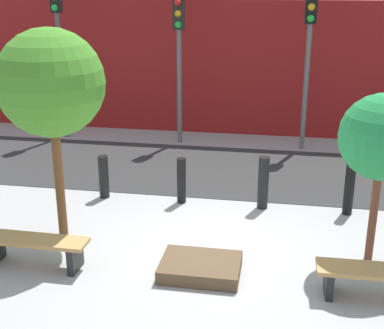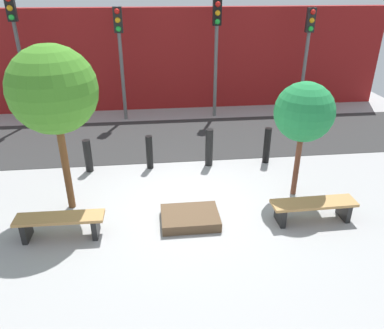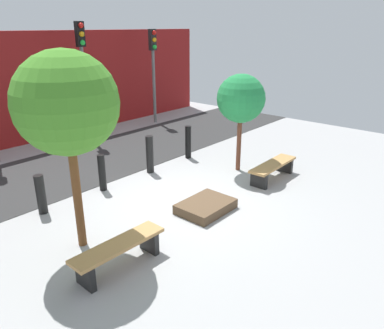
# 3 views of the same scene
# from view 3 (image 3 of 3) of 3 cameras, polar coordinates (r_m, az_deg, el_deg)

# --- Properties ---
(ground_plane) EXTENTS (18.00, 18.00, 0.00)m
(ground_plane) POSITION_cam_3_polar(r_m,az_deg,el_deg) (8.49, -1.42, -5.67)
(ground_plane) COLOR #9F9F9F
(road_strip) EXTENTS (18.00, 3.39, 0.01)m
(road_strip) POSITION_cam_3_polar(r_m,az_deg,el_deg) (11.23, -16.06, 0.21)
(road_strip) COLOR #2F2F2F
(road_strip) RESTS_ON ground
(building_facade) EXTENTS (16.20, 0.50, 3.58)m
(building_facade) POSITION_cam_3_polar(r_m,az_deg,el_deg) (13.63, -24.67, 10.42)
(building_facade) COLOR maroon
(building_facade) RESTS_ON ground
(bench_left) EXTENTS (1.65, 0.44, 0.46)m
(bench_left) POSITION_cam_3_polar(r_m,az_deg,el_deg) (6.31, -11.05, -12.72)
(bench_left) COLOR black
(bench_left) RESTS_ON ground
(bench_right) EXTENTS (1.72, 0.47, 0.44)m
(bench_right) POSITION_cam_3_polar(r_m,az_deg,el_deg) (9.79, 12.22, -0.50)
(bench_right) COLOR black
(bench_right) RESTS_ON ground
(planter_bed) EXTENTS (1.16, 0.86, 0.20)m
(planter_bed) POSITION_cam_3_polar(r_m,az_deg,el_deg) (8.06, 2.11, -6.39)
(planter_bed) COLOR brown
(planter_bed) RESTS_ON ground
(tree_behind_left_bench) EXTENTS (1.69, 1.69, 3.43)m
(tree_behind_left_bench) POSITION_cam_3_polar(r_m,az_deg,el_deg) (6.31, -18.59, 8.71)
(tree_behind_left_bench) COLOR brown
(tree_behind_left_bench) RESTS_ON ground
(tree_behind_right_bench) EXTENTS (1.26, 1.26, 2.60)m
(tree_behind_right_bench) POSITION_cam_3_polar(r_m,az_deg,el_deg) (9.88, 7.47, 9.87)
(tree_behind_right_bench) COLOR brown
(tree_behind_right_bench) RESTS_ON ground
(bollard_far_left) EXTENTS (0.19, 0.19, 0.86)m
(bollard_far_left) POSITION_cam_3_polar(r_m,az_deg,el_deg) (8.44, -22.04, -4.24)
(bollard_far_left) COLOR black
(bollard_far_left) RESTS_ON ground
(bollard_left) EXTENTS (0.17, 0.17, 0.89)m
(bollard_left) POSITION_cam_3_polar(r_m,az_deg,el_deg) (9.16, -13.55, -1.22)
(bollard_left) COLOR black
(bollard_left) RESTS_ON ground
(bollard_center) EXTENTS (0.20, 0.20, 1.01)m
(bollard_center) POSITION_cam_3_polar(r_m,az_deg,el_deg) (10.05, -6.45, 1.54)
(bollard_center) COLOR black
(bollard_center) RESTS_ON ground
(bollard_right) EXTENTS (0.18, 0.18, 0.97)m
(bollard_right) POSITION_cam_3_polar(r_m,az_deg,el_deg) (11.11, -0.59, 3.42)
(bollard_right) COLOR black
(bollard_right) RESTS_ON ground
(traffic_light_mid_east) EXTENTS (0.28, 0.27, 3.86)m
(traffic_light_mid_east) POSITION_cam_3_polar(r_m,az_deg,el_deg) (13.16, -16.31, 14.97)
(traffic_light_mid_east) COLOR #616161
(traffic_light_mid_east) RESTS_ON ground
(traffic_light_east) EXTENTS (0.28, 0.27, 3.61)m
(traffic_light_east) POSITION_cam_3_polar(r_m,az_deg,el_deg) (15.14, -5.91, 15.65)
(traffic_light_east) COLOR slate
(traffic_light_east) RESTS_ON ground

